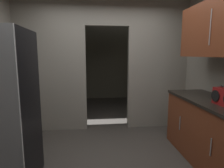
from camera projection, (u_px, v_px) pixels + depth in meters
name	position (u px, v px, depth m)	size (l,w,h in m)	color
kitchen_partition	(104.00, 59.00, 3.90)	(3.50, 0.12, 2.76)	#9E998C
adjoining_room_shell	(100.00, 60.00, 5.86)	(3.50, 2.92, 2.76)	gray
lower_cabinet_run	(215.00, 134.00, 2.65)	(0.65, 1.80, 0.92)	brown
upper_cabinet_counterside	(224.00, 27.00, 2.44)	(0.36, 1.62, 0.75)	brown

